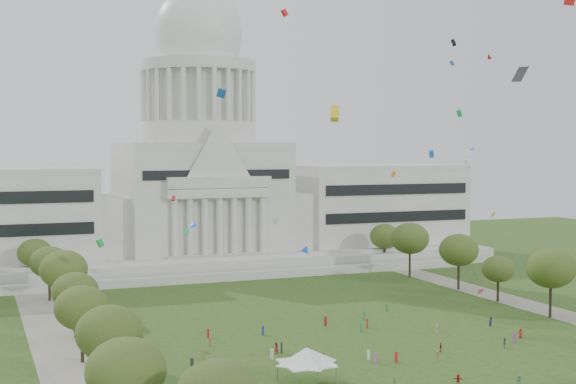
# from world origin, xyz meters

# --- Properties ---
(ground) EXTENTS (400.00, 400.00, 0.00)m
(ground) POSITION_xyz_m (0.00, 0.00, 0.00)
(ground) COLOR #2B4B17
(ground) RESTS_ON ground
(capitol) EXTENTS (160.00, 64.50, 91.30)m
(capitol) POSITION_xyz_m (0.00, 113.59, 22.30)
(capitol) COLOR beige
(capitol) RESTS_ON ground
(path_left) EXTENTS (8.00, 160.00, 0.04)m
(path_left) POSITION_xyz_m (-48.00, 30.00, 0.02)
(path_left) COLOR gray
(path_left) RESTS_ON ground
(path_right) EXTENTS (8.00, 160.00, 0.04)m
(path_right) POSITION_xyz_m (48.00, 30.00, 0.02)
(path_right) COLOR gray
(path_right) RESTS_ON ground
(row_tree_l_0) EXTENTS (8.85, 8.85, 12.59)m
(row_tree_l_0) POSITION_xyz_m (-45.26, -21.68, 8.95)
(row_tree_l_0) COLOR black
(row_tree_l_0) RESTS_ON ground
(row_tree_l_1) EXTENTS (8.86, 8.86, 12.59)m
(row_tree_l_1) POSITION_xyz_m (-44.07, -2.96, 8.95)
(row_tree_l_1) COLOR black
(row_tree_l_1) RESTS_ON ground
(row_tree_l_2) EXTENTS (8.42, 8.42, 11.97)m
(row_tree_l_2) POSITION_xyz_m (-45.04, 17.30, 8.51)
(row_tree_l_2) COLOR black
(row_tree_l_2) RESTS_ON ground
(row_tree_r_2) EXTENTS (9.55, 9.55, 13.58)m
(row_tree_r_2) POSITION_xyz_m (44.17, 17.44, 9.66)
(row_tree_r_2) COLOR black
(row_tree_r_2) RESTS_ON ground
(row_tree_l_3) EXTENTS (8.12, 8.12, 11.55)m
(row_tree_l_3) POSITION_xyz_m (-44.09, 33.92, 8.21)
(row_tree_l_3) COLOR black
(row_tree_l_3) RESTS_ON ground
(row_tree_r_3) EXTENTS (7.01, 7.01, 9.98)m
(row_tree_r_3) POSITION_xyz_m (44.40, 34.48, 7.08)
(row_tree_r_3) COLOR black
(row_tree_r_3) RESTS_ON ground
(row_tree_l_4) EXTENTS (9.29, 9.29, 13.21)m
(row_tree_l_4) POSITION_xyz_m (-44.08, 52.42, 9.39)
(row_tree_l_4) COLOR black
(row_tree_l_4) RESTS_ON ground
(row_tree_r_4) EXTENTS (9.19, 9.19, 13.06)m
(row_tree_r_4) POSITION_xyz_m (44.76, 50.04, 9.29)
(row_tree_r_4) COLOR black
(row_tree_r_4) RESTS_ON ground
(row_tree_l_5) EXTENTS (8.33, 8.33, 11.85)m
(row_tree_l_5) POSITION_xyz_m (-45.22, 71.01, 8.42)
(row_tree_l_5) COLOR black
(row_tree_l_5) RESTS_ON ground
(row_tree_r_5) EXTENTS (9.82, 9.82, 13.96)m
(row_tree_r_5) POSITION_xyz_m (43.49, 70.19, 9.93)
(row_tree_r_5) COLOR black
(row_tree_r_5) RESTS_ON ground
(row_tree_l_6) EXTENTS (8.19, 8.19, 11.64)m
(row_tree_l_6) POSITION_xyz_m (-46.87, 89.14, 8.27)
(row_tree_l_6) COLOR black
(row_tree_l_6) RESTS_ON ground
(row_tree_r_6) EXTENTS (8.42, 8.42, 11.97)m
(row_tree_r_6) POSITION_xyz_m (45.96, 88.13, 8.51)
(row_tree_r_6) COLOR black
(row_tree_r_6) RESTS_ON ground
(event_tent) EXTENTS (9.43, 9.43, 5.26)m
(event_tent) POSITION_xyz_m (-17.23, -5.60, 4.08)
(event_tent) COLOR #4C4C4C
(event_tent) RESTS_ON ground
(person_0) EXTENTS (0.97, 0.97, 1.70)m
(person_0) POSITION_xyz_m (27.92, 5.54, 0.85)
(person_0) COLOR #B21E1E
(person_0) RESTS_ON ground
(person_2) EXTENTS (0.98, 0.80, 1.74)m
(person_2) POSITION_xyz_m (28.63, 15.00, 0.87)
(person_2) COLOR navy
(person_2) RESTS_ON ground
(person_3) EXTENTS (0.61, 1.09, 1.63)m
(person_3) POSITION_xyz_m (6.43, -1.97, 0.81)
(person_3) COLOR olive
(person_3) RESTS_ON ground
(person_4) EXTENTS (0.69, 0.99, 1.53)m
(person_4) POSITION_xyz_m (9.84, 2.52, 0.76)
(person_4) COLOR #B21E1E
(person_4) RESTS_ON ground
(person_5) EXTENTS (1.62, 1.26, 1.64)m
(person_5) POSITION_xyz_m (-10.52, 3.43, 0.82)
(person_5) COLOR olive
(person_5) RESTS_ON ground
(person_6) EXTENTS (0.79, 0.95, 1.67)m
(person_6) POSITION_xyz_m (9.62, -17.76, 0.84)
(person_6) COLOR #33723F
(person_6) RESTS_ON ground
(person_7) EXTENTS (0.63, 0.52, 1.50)m
(person_7) POSITION_xyz_m (-6.70, -11.88, 0.75)
(person_7) COLOR #33723F
(person_7) RESTS_ON ground
(person_8) EXTENTS (0.99, 0.68, 1.92)m
(person_8) POSITION_xyz_m (-15.52, 11.09, 0.96)
(person_8) COLOR #B21E1E
(person_8) RESTS_ON ground
(person_9) EXTENTS (1.14, 1.16, 1.67)m
(person_9) POSITION_xyz_m (21.06, 0.79, 0.83)
(person_9) COLOR #26262B
(person_9) RESTS_ON ground
(person_10) EXTENTS (0.85, 1.17, 1.79)m
(person_10) POSITION_xyz_m (16.69, 14.47, 0.90)
(person_10) COLOR silver
(person_10) RESTS_ON ground
(person_11) EXTENTS (1.49, 1.21, 1.51)m
(person_11) POSITION_xyz_m (2.25, -13.94, 0.76)
(person_11) COLOR #B21E1E
(person_11) RESTS_ON ground
(distant_crowd) EXTENTS (67.27, 39.27, 1.93)m
(distant_crowd) POSITION_xyz_m (-13.94, 13.46, 0.85)
(distant_crowd) COLOR #994C8C
(distant_crowd) RESTS_ON ground
(kite_swarm) EXTENTS (94.72, 97.07, 64.46)m
(kite_swarm) POSITION_xyz_m (0.98, 6.88, 30.92)
(kite_swarm) COLOR blue
(kite_swarm) RESTS_ON ground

